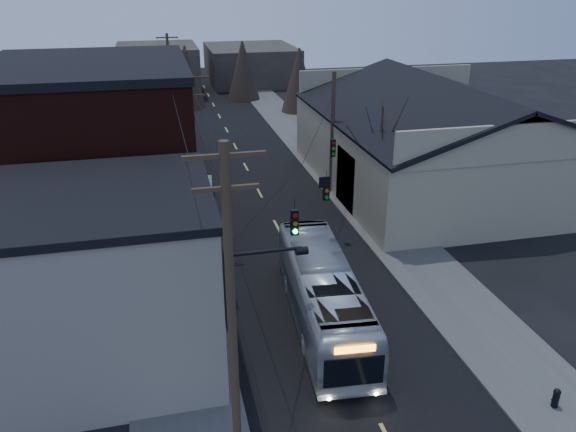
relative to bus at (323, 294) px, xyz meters
The scene contains 14 objects.
road_surface 20.70m from the bus, 89.36° to the left, with size 9.00×110.00×0.02m, color black.
sidewalk_left 21.62m from the bus, 106.89° to the left, with size 4.00×110.00×0.12m, color #474744.
sidewalk_right 21.76m from the bus, 71.94° to the left, with size 4.00×110.00×0.12m, color #474744.
building_clapboard 9.00m from the bus, behind, with size 8.00×8.00×7.00m, color gray.
building_brick 14.86m from the bus, 132.55° to the left, with size 10.00×12.00×10.00m, color black.
building_left_far 28.28m from the bus, 109.18° to the left, with size 9.00×14.00×7.00m, color #322E28.
warehouse 20.52m from the bus, 49.77° to the left, with size 16.16×20.60×7.73m.
building_far_left 55.96m from the bus, 95.92° to the left, with size 10.00×12.00×6.00m, color #322E28.
building_far_right 61.08m from the bus, 83.20° to the left, with size 12.00×14.00×5.00m, color #322E28.
bare_tree 12.76m from the bus, 57.69° to the left, with size 0.40×0.40×7.20m, color black.
utility_lines 15.45m from the bus, 101.03° to the left, with size 11.24×45.28×10.50m.
bus is the anchor object (origin of this frame).
parked_car 17.29m from the bus, 102.58° to the left, with size 1.35×3.88×1.28m, color #A8AAAF.
fire_hydrant 9.73m from the bus, 47.13° to the right, with size 0.37×0.26×0.77m.
Camera 1 is at (-6.57, -10.91, 14.43)m, focal length 35.00 mm.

